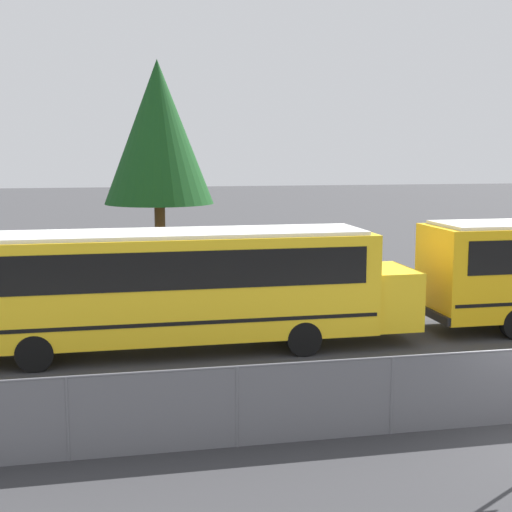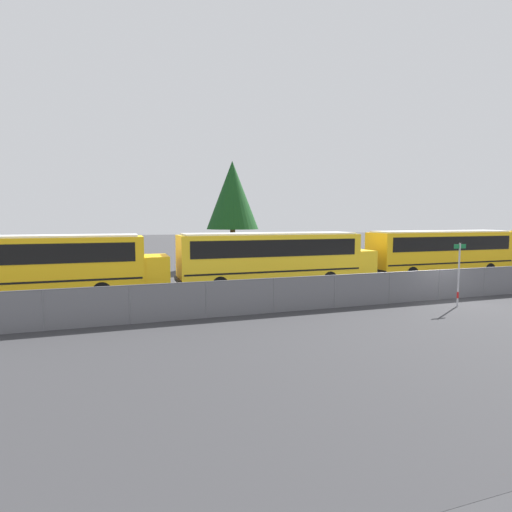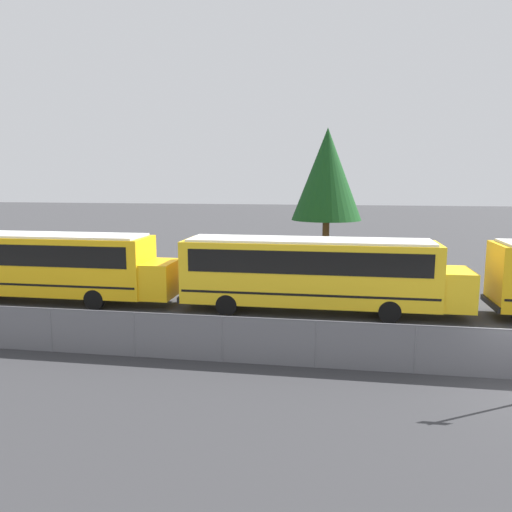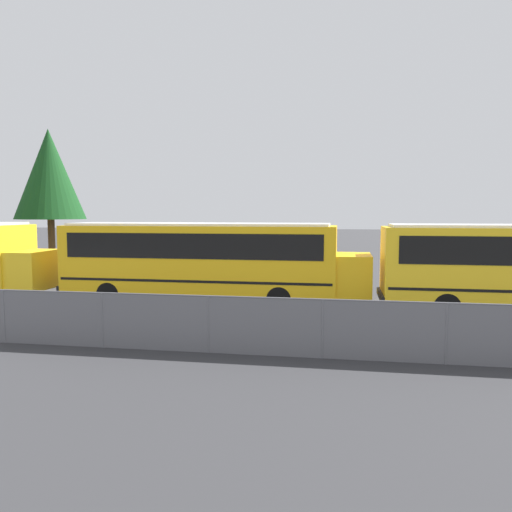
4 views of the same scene
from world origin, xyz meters
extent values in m
cylinder|color=slate|center=(-15.11, 0.00, 0.77)|extent=(0.07, 0.07, 1.53)
cylinder|color=slate|center=(-12.09, 0.00, 0.77)|extent=(0.07, 0.07, 1.53)
cylinder|color=slate|center=(-9.06, 0.00, 0.77)|extent=(0.07, 0.07, 1.53)
cylinder|color=slate|center=(-6.04, 0.00, 0.77)|extent=(0.07, 0.07, 1.53)
cylinder|color=slate|center=(-3.02, 0.00, 0.77)|extent=(0.07, 0.07, 1.53)
cube|color=yellow|center=(-19.81, 6.65, 1.84)|extent=(11.17, 2.55, 2.74)
cube|color=black|center=(-19.81, 6.65, 2.44)|extent=(10.27, 2.59, 0.99)
cube|color=black|center=(-19.81, 6.65, 1.07)|extent=(10.94, 2.58, 0.10)
cube|color=yellow|center=(-13.56, 6.65, 1.29)|extent=(1.34, 2.34, 1.64)
cube|color=silver|center=(-19.81, 6.65, 3.26)|extent=(10.61, 2.29, 0.10)
cylinder|color=black|center=(-16.35, 7.80, 0.47)|extent=(0.94, 0.28, 0.94)
cylinder|color=black|center=(-16.35, 5.49, 0.47)|extent=(0.94, 0.28, 0.94)
cube|color=yellow|center=(-6.70, 6.67, 1.84)|extent=(11.17, 2.55, 2.74)
cube|color=black|center=(-6.70, 6.67, 2.44)|extent=(10.27, 2.59, 0.99)
cube|color=black|center=(-6.70, 6.67, 1.07)|extent=(10.94, 2.58, 0.10)
cube|color=yellow|center=(-0.45, 6.67, 1.29)|extent=(1.34, 2.34, 1.64)
cube|color=black|center=(-12.34, 6.67, 0.62)|extent=(0.12, 2.55, 0.24)
cube|color=silver|center=(-6.70, 6.67, 3.26)|extent=(10.61, 2.29, 0.10)
cylinder|color=black|center=(-3.24, 7.82, 0.47)|extent=(0.94, 0.28, 0.94)
cylinder|color=black|center=(-3.24, 5.51, 0.47)|extent=(0.94, 0.28, 0.94)
cylinder|color=black|center=(-10.16, 7.82, 0.47)|extent=(0.94, 0.28, 0.94)
cylinder|color=black|center=(-10.16, 5.51, 0.47)|extent=(0.94, 0.28, 0.94)
cube|color=black|center=(1.12, 7.09, 0.62)|extent=(0.12, 2.55, 0.24)
cylinder|color=#51381E|center=(-6.20, 17.18, 1.65)|extent=(0.44, 0.44, 3.31)
cone|color=#144219|center=(-6.20, 17.18, 6.21)|extent=(4.47, 4.47, 5.81)
camera|label=1|loc=(-8.23, -12.37, 5.42)|focal=50.00mm
camera|label=2|loc=(-15.35, -16.12, 4.06)|focal=28.00mm
camera|label=3|loc=(-5.45, -15.20, 5.94)|focal=35.00mm
camera|label=4|loc=(12.54, -12.65, 3.75)|focal=35.00mm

